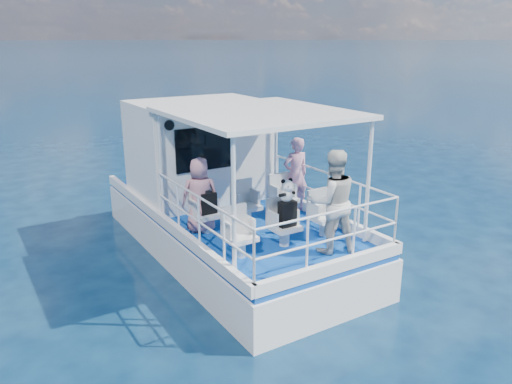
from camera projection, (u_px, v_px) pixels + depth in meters
ground at (252, 268)px, 10.02m from camera, size 2000.00×2000.00×0.00m
hull at (228, 251)px, 10.83m from camera, size 3.00×7.00×1.60m
deck at (228, 214)px, 10.58m from camera, size 2.90×6.90×0.10m
cabin at (199, 150)px, 11.29m from camera, size 2.85×2.00×2.20m
canopy at (258, 113)px, 8.93m from camera, size 3.00×3.20×0.08m
canopy_posts at (259, 175)px, 9.22m from camera, size 2.77×2.97×2.20m
railings at (268, 210)px, 9.14m from camera, size 2.84×3.59×1.00m
seat_port_fwd at (206, 223)px, 9.41m from camera, size 0.48×0.46×0.38m
seat_center_fwd at (247, 214)px, 9.86m from camera, size 0.48×0.46×0.38m
seat_stbd_fwd at (284, 206)px, 10.31m from camera, size 0.48×0.46×0.38m
seat_port_aft at (240, 246)px, 8.35m from camera, size 0.48×0.46×0.38m
seat_center_aft at (284, 235)px, 8.80m from camera, size 0.48×0.46×0.38m
seat_stbd_aft at (324, 226)px, 9.26m from camera, size 0.48×0.46×0.38m
passenger_port_fwd at (200, 195)px, 9.29m from camera, size 0.65×0.57×1.43m
passenger_stbd_fwd at (295, 175)px, 10.40m from camera, size 0.61×0.43×1.59m
passenger_stbd_aft at (332, 202)px, 8.38m from camera, size 1.03×0.91×1.79m
backpack_port at (208, 203)px, 9.28m from camera, size 0.31×0.17×0.40m
backpack_center at (287, 214)px, 8.64m from camera, size 0.30×0.17×0.45m
compact_camera at (207, 192)px, 9.19m from camera, size 0.10×0.06×0.06m
panda at (287, 190)px, 8.52m from camera, size 0.26×0.22×0.40m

